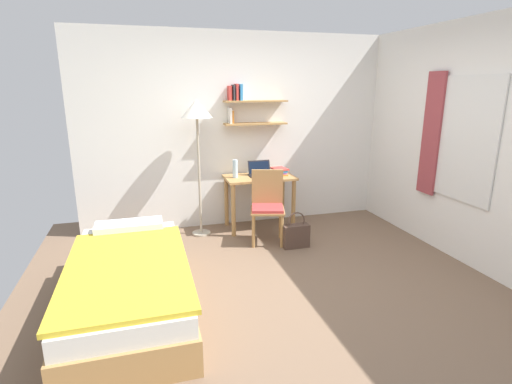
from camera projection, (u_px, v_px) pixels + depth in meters
The scene contains 11 objects.
ground_plane at pixel (295, 287), 3.87m from camera, with size 5.28×5.28×0.00m, color brown.
wall_back at pixel (243, 131), 5.40m from camera, with size 4.40×0.27×2.60m.
wall_right at pixel (479, 146), 4.09m from camera, with size 0.10×4.40×2.60m.
bed at pixel (130, 284), 3.43m from camera, with size 0.98×2.04×0.54m.
desk at pixel (259, 187), 5.33m from camera, with size 0.92×0.53×0.73m.
desk_chair at pixel (267, 204), 4.89m from camera, with size 0.50×0.49×0.90m.
standing_lamp at pixel (197, 117), 4.84m from camera, with size 0.38×0.38×1.75m.
laptop at pixel (260, 172), 5.34m from camera, with size 0.31×0.21×0.20m.
water_bottle at pixel (235, 169), 5.19m from camera, with size 0.07×0.07×0.24m, color silver.
book_stack at pixel (280, 171), 5.39m from camera, with size 0.21×0.25×0.09m.
handbag at pixel (296, 235), 4.78m from camera, with size 0.32×0.13×0.45m.
Camera 1 is at (-1.34, -3.25, 1.91)m, focal length 27.68 mm.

